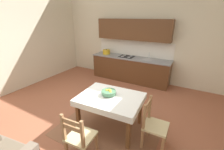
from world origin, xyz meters
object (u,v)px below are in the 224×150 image
Objects in this scene: dining_table at (110,102)px; dining_chair_window_side at (154,125)px; kitchen_cabinetry at (131,58)px; dining_chair_camera_side at (79,137)px; fruit_bowl at (109,92)px.

dining_chair_window_side reaches higher than dining_table.
kitchen_cabinetry is 3.16m from dining_chair_window_side.
dining_chair_window_side is 1.00× the size of dining_chair_camera_side.
kitchen_cabinetry reaches higher than dining_chair_camera_side.
fruit_bowl is (0.60, -2.60, -0.04)m from kitchen_cabinetry.
kitchen_cabinetry is 3.67m from dining_chair_camera_side.
kitchen_cabinetry is 2.74m from dining_table.
kitchen_cabinetry reaches higher than fruit_bowl.
dining_table is 1.45× the size of dining_chair_camera_side.
dining_chair_window_side is 1.07m from fruit_bowl.
dining_table is 0.96m from dining_chair_camera_side.
dining_chair_window_side and dining_chair_camera_side have the same top height.
dining_chair_camera_side is at bearing -80.24° from kitchen_cabinetry.
dining_chair_window_side is (1.60, -2.70, -0.41)m from kitchen_cabinetry.
dining_table is 0.21m from fruit_bowl.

